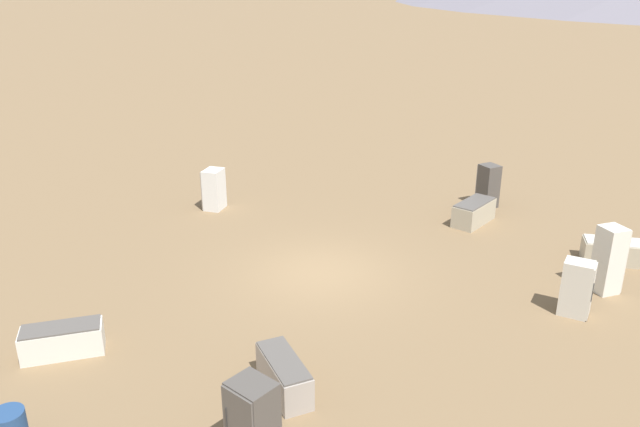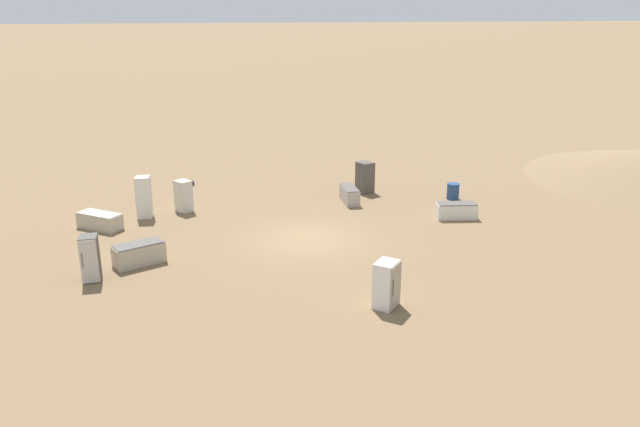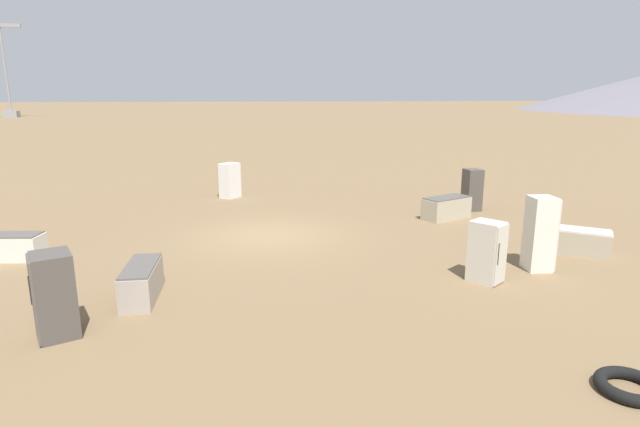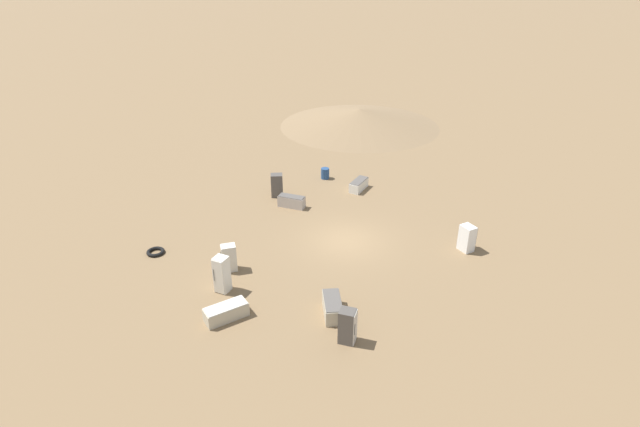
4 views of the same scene
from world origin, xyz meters
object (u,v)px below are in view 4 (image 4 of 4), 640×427
discarded_fridge_1 (467,238)px  discarded_fridge_0 (332,307)px  discarded_fridge_3 (348,326)px  scrap_tire (156,252)px  discarded_fridge_7 (226,312)px  discarded_fridge_8 (292,201)px  discarded_fridge_5 (222,274)px  rusty_barrel (325,173)px  discarded_fridge_4 (359,185)px  discarded_fridge_6 (277,185)px  discarded_fridge_2 (229,258)px

discarded_fridge_1 → discarded_fridge_0: bearing=-82.4°
discarded_fridge_3 → scrap_tire: size_ratio=1.65×
discarded_fridge_7 → discarded_fridge_8: bearing=-44.3°
discarded_fridge_5 → discarded_fridge_7: 2.20m
discarded_fridge_0 → discarded_fridge_8: discarded_fridge_0 is taller
discarded_fridge_5 → rusty_barrel: bearing=-84.8°
discarded_fridge_1 → discarded_fridge_4: size_ratio=0.79×
discarded_fridge_7 → discarded_fridge_3: bearing=-138.2°
discarded_fridge_7 → scrap_tire: bearing=8.7°
discarded_fridge_0 → discarded_fridge_6: discarded_fridge_6 is taller
discarded_fridge_5 → discarded_fridge_6: (-10.74, -0.81, -0.15)m
discarded_fridge_2 → discarded_fridge_5: size_ratio=0.78×
discarded_fridge_4 → scrap_tire: size_ratio=1.95×
discarded_fridge_2 → discarded_fridge_6: size_ratio=0.93×
discarded_fridge_0 → discarded_fridge_2: 6.26m
discarded_fridge_8 → scrap_tire: bearing=-30.8°
discarded_fridge_2 → scrap_tire: bearing=53.4°
discarded_fridge_1 → discarded_fridge_4: discarded_fridge_1 is taller
discarded_fridge_1 → discarded_fridge_2: bearing=-110.2°
scrap_tire → discarded_fridge_3: bearing=69.2°
discarded_fridge_1 → discarded_fridge_7: (8.50, -10.35, -0.40)m
discarded_fridge_0 → discarded_fridge_8: bearing=-82.8°
discarded_fridge_1 → discarded_fridge_3: discarded_fridge_3 is taller
discarded_fridge_3 → discarded_fridge_2: bearing=-115.1°
discarded_fridge_2 → rusty_barrel: size_ratio=1.86×
discarded_fridge_7 → scrap_tire: 7.20m
discarded_fridge_4 → discarded_fridge_7: discarded_fridge_4 is taller
discarded_fridge_0 → discarded_fridge_2: size_ratio=1.34×
discarded_fridge_1 → rusty_barrel: size_ratio=1.91×
discarded_fridge_3 → discarded_fridge_5: discarded_fridge_5 is taller
discarded_fridge_1 → discarded_fridge_5: size_ratio=0.80×
discarded_fridge_8 → rusty_barrel: size_ratio=2.29×
discarded_fridge_3 → discarded_fridge_7: 5.49m
discarded_fridge_1 → discarded_fridge_7: 13.40m
discarded_fridge_3 → scrap_tire: discarded_fridge_3 is taller
discarded_fridge_1 → discarded_fridge_7: bearing=-93.4°
discarded_fridge_0 → scrap_tire: discarded_fridge_0 is taller
discarded_fridge_2 → discarded_fridge_5: bearing=162.5°
discarded_fridge_4 → scrap_tire: (10.78, -9.22, -0.25)m
discarded_fridge_8 → discarded_fridge_2: bearing=-0.5°
scrap_tire → rusty_barrel: 13.76m
scrap_tire → rusty_barrel: size_ratio=1.24×
discarded_fridge_7 → discarded_fridge_0: bearing=-118.8°
discarded_fridge_4 → discarded_fridge_5: bearing=-93.8°
discarded_fridge_3 → discarded_fridge_4: discarded_fridge_3 is taller
discarded_fridge_6 → discarded_fridge_4: bearing=5.9°
discarded_fridge_0 → rusty_barrel: 15.32m
discarded_fridge_0 → discarded_fridge_7: size_ratio=1.01×
discarded_fridge_2 → discarded_fridge_7: discarded_fridge_2 is taller
discarded_fridge_4 → discarded_fridge_6: size_ratio=1.20×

